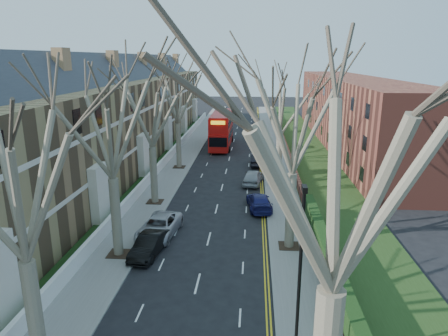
% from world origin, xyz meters
% --- Properties ---
extents(ground, '(240.00, 240.00, 0.00)m').
position_xyz_m(ground, '(0.00, 0.00, 0.00)').
color(ground, black).
rests_on(ground, ground).
extents(pavement_left, '(3.00, 102.00, 0.12)m').
position_xyz_m(pavement_left, '(-6.00, 39.00, 0.06)').
color(pavement_left, slate).
rests_on(pavement_left, ground).
extents(pavement_right, '(3.00, 102.00, 0.12)m').
position_xyz_m(pavement_right, '(6.00, 39.00, 0.06)').
color(pavement_right, slate).
rests_on(pavement_right, ground).
extents(terrace_left, '(9.70, 78.00, 13.60)m').
position_xyz_m(terrace_left, '(-13.65, 31.00, 5.53)').
color(terrace_left, olive).
rests_on(terrace_left, ground).
extents(flats_right, '(13.97, 54.00, 10.00)m').
position_xyz_m(flats_right, '(17.46, 43.00, 4.98)').
color(flats_right, brown).
rests_on(flats_right, ground).
extents(wall_hedge_right, '(0.70, 24.00, 1.80)m').
position_xyz_m(wall_hedge_right, '(7.70, 2.00, 1.12)').
color(wall_hedge_right, brown).
rests_on(wall_hedge_right, ground).
extents(front_wall_left, '(0.30, 78.00, 1.00)m').
position_xyz_m(front_wall_left, '(-7.65, 31.00, 0.62)').
color(front_wall_left, white).
rests_on(front_wall_left, ground).
extents(grass_verge_right, '(6.00, 102.00, 0.06)m').
position_xyz_m(grass_verge_right, '(10.50, 39.00, 0.15)').
color(grass_verge_right, '#1F3714').
rests_on(grass_verge_right, ground).
extents(lamp_post, '(0.18, 0.50, 8.11)m').
position_xyz_m(lamp_post, '(5.00, -3.50, 4.57)').
color(lamp_post, black).
rests_on(lamp_post, ground).
extents(tree_left_near, '(9.80, 9.80, 13.73)m').
position_xyz_m(tree_left_near, '(-5.70, -4.00, 8.93)').
color(tree_left_near, '#6A604C').
rests_on(tree_left_near, ground).
extents(tree_left_mid, '(10.50, 10.50, 14.71)m').
position_xyz_m(tree_left_mid, '(-5.70, 6.00, 9.56)').
color(tree_left_mid, '#6A604C').
rests_on(tree_left_mid, ground).
extents(tree_left_far, '(10.15, 10.15, 14.22)m').
position_xyz_m(tree_left_far, '(-5.70, 16.00, 9.24)').
color(tree_left_far, '#6A604C').
rests_on(tree_left_far, ground).
extents(tree_left_dist, '(10.50, 10.50, 14.71)m').
position_xyz_m(tree_left_dist, '(-5.70, 28.00, 9.56)').
color(tree_left_dist, '#6A604C').
rests_on(tree_left_dist, ground).
extents(tree_right_near, '(10.85, 10.85, 15.20)m').
position_xyz_m(tree_right_near, '(5.70, -6.00, 9.86)').
color(tree_right_near, '#6A604C').
rests_on(tree_right_near, ground).
extents(tree_right_mid, '(10.50, 10.50, 14.71)m').
position_xyz_m(tree_right_mid, '(5.70, 8.00, 9.56)').
color(tree_right_mid, '#6A604C').
rests_on(tree_right_mid, ground).
extents(tree_right_far, '(10.15, 10.15, 14.22)m').
position_xyz_m(tree_right_far, '(5.70, 22.00, 9.24)').
color(tree_right_far, '#6A604C').
rests_on(tree_right_far, ground).
extents(double_decker_bus, '(3.00, 11.82, 4.91)m').
position_xyz_m(double_decker_bus, '(-1.61, 40.38, 2.43)').
color(double_decker_bus, '#AC0F0C').
rests_on(double_decker_bus, ground).
extents(car_left_mid, '(2.02, 4.36, 1.38)m').
position_xyz_m(car_left_mid, '(-3.70, 6.29, 0.69)').
color(car_left_mid, black).
rests_on(car_left_mid, ground).
extents(car_left_far, '(2.96, 5.47, 1.46)m').
position_xyz_m(car_left_far, '(-3.70, 9.23, 0.73)').
color(car_left_far, '#AFAEB4').
rests_on(car_left_far, ground).
extents(car_right_near, '(2.46, 4.88, 1.36)m').
position_xyz_m(car_right_near, '(3.70, 15.26, 0.68)').
color(car_right_near, navy).
rests_on(car_right_near, ground).
extents(car_right_mid, '(2.39, 4.69, 1.53)m').
position_xyz_m(car_right_mid, '(3.12, 22.38, 0.76)').
color(car_right_mid, '#93979C').
rests_on(car_right_mid, ground).
extents(car_right_far, '(1.59, 4.50, 1.48)m').
position_xyz_m(car_right_far, '(3.63, 30.01, 0.74)').
color(car_right_far, black).
rests_on(car_right_far, ground).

